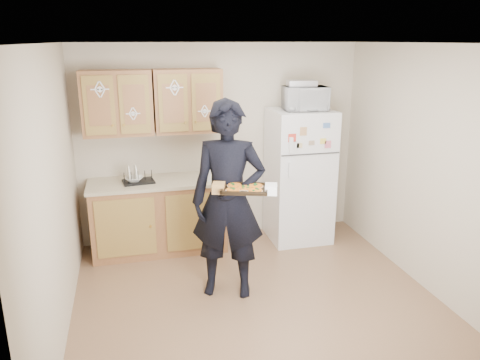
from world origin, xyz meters
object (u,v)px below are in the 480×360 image
object	(u,v)px
baking_tray	(245,189)
dish_rack	(138,176)
refrigerator	(299,176)
microwave	(305,98)
person	(228,201)

from	to	relation	value
baking_tray	dish_rack	xyz separation A→B (m)	(-0.93, 1.47, -0.23)
refrigerator	microwave	xyz separation A→B (m)	(0.02, -0.05, 0.99)
refrigerator	person	xyz separation A→B (m)	(-1.18, -1.15, 0.15)
person	microwave	size ratio (longest dim) A/B	3.86
refrigerator	baking_tray	bearing A→B (deg)	-127.20
person	refrigerator	bearing A→B (deg)	62.55
microwave	dish_rack	bearing A→B (deg)	-178.29
microwave	dish_rack	distance (m)	2.22
refrigerator	person	bearing A→B (deg)	-135.81
person	dish_rack	size ratio (longest dim) A/B	5.57
person	microwave	xyz separation A→B (m)	(1.21, 1.10, 0.84)
person	dish_rack	bearing A→B (deg)	143.47
baking_tray	microwave	xyz separation A→B (m)	(1.11, 1.39, 0.64)
refrigerator	microwave	bearing A→B (deg)	-67.19
refrigerator	dish_rack	bearing A→B (deg)	178.95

